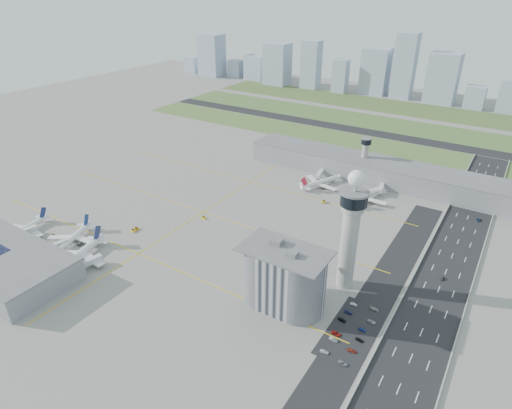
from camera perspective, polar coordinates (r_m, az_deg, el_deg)
The scene contains 62 objects.
ground at distance 254.66m, azimuth -4.26°, elevation -6.07°, with size 1000.00×1000.00×0.00m, color gray.
grass_strip_0 at distance 443.52m, azimuth 11.21°, elevation 8.53°, with size 480.00×50.00×0.08m, color #536932.
grass_strip_1 at distance 511.18m, azimuth 14.49°, elevation 10.72°, with size 480.00×60.00×0.08m, color #4E6D33.
grass_strip_2 at distance 585.32m, azimuth 17.16°, elevation 12.46°, with size 480.00×70.00×0.08m, color #485E2C.
runway at distance 476.62m, azimuth 12.94°, elevation 9.70°, with size 480.00×22.00×0.10m, color black.
highway at distance 219.70m, azimuth 21.57°, elevation -14.64°, with size 28.00×500.00×0.10m, color black.
barrier_left at distance 220.72m, azimuth 18.00°, elevation -13.50°, with size 0.60×500.00×1.20m, color #9E9E99.
barrier_right at distance 218.86m, azimuth 25.24°, elevation -15.51°, with size 0.60×500.00×1.20m, color #9E9E99.
landside_road at distance 215.31m, azimuth 14.34°, elevation -14.31°, with size 18.00×260.00×0.08m, color black.
parking_lot at distance 207.05m, azimuth 12.64°, elevation -16.09°, with size 20.00×44.00×0.10m, color black.
taxiway_line_h_0 at distance 260.05m, azimuth -15.41°, elevation -6.34°, with size 260.00×0.60×0.01m, color yellow.
taxiway_line_h_1 at distance 296.32m, azimuth -7.06°, elevation -1.02°, with size 260.00×0.60×0.01m, color yellow.
taxiway_line_h_2 at distance 339.38m, azimuth -0.70°, elevation 3.06°, with size 260.00×0.60×0.01m, color yellow.
taxiway_line_v at distance 296.32m, azimuth -7.06°, elevation -1.02°, with size 0.60×260.00×0.01m, color yellow.
control_tower at distance 213.31m, azimuth 12.52°, elevation -2.87°, with size 14.00×14.00×64.50m.
secondary_tower at distance 354.94m, azimuth 14.31°, elevation 6.59°, with size 8.60×8.60×31.90m.
admin_building at distance 207.60m, azimuth 3.70°, elevation -9.68°, with size 42.00×24.00×33.50m.
terminal_pier at distance 354.40m, azimuth 15.51°, elevation 4.50°, with size 210.00×32.00×15.80m.
near_terminal at distance 269.83m, azimuth -30.79°, elevation -6.67°, with size 84.00×42.00×13.00m.
airplane_near_a at distance 304.21m, azimuth -28.72°, elevation -2.59°, with size 37.35×31.75×10.46m, color white, non-canonical shape.
airplane_near_b at distance 280.13m, azimuth -23.43°, elevation -3.86°, with size 38.17×32.45×10.69m, color white, non-canonical shape.
airplane_near_c at distance 260.89m, azimuth -22.98°, elevation -5.95°, with size 44.36×37.71×12.42m, color white, non-canonical shape.
airplane_far_a at distance 334.58m, azimuth 8.75°, elevation 3.38°, with size 39.31×33.42×11.01m, color white, non-canonical shape.
airplane_far_b at distance 319.26m, azimuth 14.50°, elevation 1.65°, with size 42.36×36.01×11.86m, color white, non-canonical shape.
jet_bridge_near_0 at distance 298.86m, azimuth -29.51°, elevation -3.86°, with size 14.00×3.00×5.70m, color silver, non-canonical shape.
jet_bridge_near_1 at distance 275.07m, azimuth -26.38°, elevation -5.75°, with size 14.00×3.00×5.70m, color silver, non-canonical shape.
jet_bridge_near_2 at distance 252.60m, azimuth -22.64°, elevation -7.97°, with size 14.00×3.00×5.70m, color silver, non-canonical shape.
jet_bridge_far_0 at distance 354.06m, azimuth 8.77°, elevation 4.30°, with size 14.00×3.00×5.70m, color silver, non-canonical shape.
jet_bridge_far_1 at distance 339.26m, azimuth 16.45°, elevation 2.39°, with size 14.00×3.00×5.70m, color silver, non-canonical shape.
tug_0 at distance 294.44m, azimuth -25.37°, elevation -3.76°, with size 1.90×2.76×1.61m, color gold, non-canonical shape.
tug_1 at distance 282.23m, azimuth -16.08°, elevation -3.34°, with size 2.07×3.01×1.75m, color yellow, non-canonical shape.
tug_2 at distance 283.78m, azimuth -15.68°, elevation -3.10°, with size 2.09×3.03×1.76m, color #DA9802, non-canonical shape.
tug_3 at distance 288.12m, azimuth -7.01°, elevation -1.72°, with size 1.89×2.75×1.60m, color yellow, non-canonical shape.
tug_4 at distance 310.00m, azimuth 9.01°, elevation 0.39°, with size 2.27×3.29×1.92m, color gold, non-canonical shape.
tug_5 at distance 311.59m, azimuth 13.65°, elevation 0.04°, with size 2.01×2.92×1.70m, color yellow, non-canonical shape.
car_lot_0 at distance 195.10m, azimuth 9.10°, elevation -18.78°, with size 1.55×3.84×1.31m, color silver.
car_lot_1 at distance 200.68m, azimuth 10.28°, elevation -17.28°, with size 1.39×3.98×1.31m, color gray.
car_lot_2 at distance 203.51m, azimuth 10.63°, elevation -16.55°, with size 2.05×4.44×1.23m, color maroon.
car_lot_3 at distance 210.55m, azimuth 11.41°, elevation -14.86°, with size 1.60×3.93×1.14m, color black.
car_lot_4 at distance 215.03m, azimuth 12.21°, elevation -13.86°, with size 1.55×3.86×1.32m, color navy.
car_lot_5 at distance 220.19m, azimuth 12.87°, elevation -12.83°, with size 1.14×3.28×1.08m, color silver.
car_lot_6 at distance 192.09m, azimuth 11.52°, elevation -20.03°, with size 1.92×4.17×1.16m, color gray.
car_lot_7 at distance 197.61m, azimuth 12.68°, elevation -18.49°, with size 1.62×3.98×1.15m, color maroon.
car_lot_8 at distance 202.83m, azimuth 13.62°, elevation -17.13°, with size 1.40×3.49×1.19m, color black.
car_lot_9 at distance 207.72m, azimuth 13.98°, elevation -15.90°, with size 1.24×3.55×1.17m, color #0D1A4F.
car_lot_10 at distance 212.78m, azimuth 15.15°, elevation -14.84°, with size 1.84×3.98×1.11m, color #AFAEC1.
car_lot_11 at distance 219.81m, azimuth 15.52°, elevation -13.26°, with size 1.79×4.41×1.28m, color gray.
car_hw_1 at distance 251.19m, azimuth 23.62°, elevation -9.05°, with size 1.17×3.35×1.10m, color black.
car_hw_2 at distance 319.53m, azimuth 27.55°, elevation -1.84°, with size 2.10×4.55×1.26m, color navy.
car_hw_4 at distance 375.89m, azimuth 26.75°, elevation 2.57°, with size 1.29×3.22×1.10m, color #9FA0A1.
skyline_bldg_0 at distance 788.36m, azimuth -8.48°, elevation 17.97°, with size 24.05×19.24×26.50m, color #9EADC1.
skyline_bldg_1 at distance 753.02m, azimuth -5.93°, elevation 19.18°, with size 37.63×30.10×65.60m, color #9EADC1.
skyline_bldg_2 at distance 742.45m, azimuth -2.68°, elevation 17.65°, with size 22.81×18.25×26.79m, color #9EADC1.
skyline_bldg_3 at distance 721.35m, azimuth 0.01°, elevation 17.80°, with size 32.30×25.84×36.93m, color #9EADC1.
skyline_bldg_4 at distance 681.22m, azimuth 2.84°, elevation 18.19°, with size 35.81×28.65×60.36m, color #9EADC1.
skyline_bldg_5 at distance 659.71m, azimuth 7.35°, elevation 17.99°, with size 25.49×20.39×66.89m, color #9EADC1.
skyline_bldg_6 at distance 641.34m, azimuth 11.19°, elevation 16.45°, with size 20.04×16.03×45.20m, color #9EADC1.
skyline_bldg_7 at distance 643.35m, azimuth 15.63°, elevation 16.75°, with size 35.76×28.61×61.22m, color #9EADC1.
skyline_bldg_8 at distance 625.80m, azimuth 19.21°, elevation 17.02°, with size 26.33×21.06×83.39m, color #9EADC1.
skyline_bldg_9 at distance 618.41m, azimuth 23.62°, elevation 15.16°, with size 36.96×29.57×62.11m, color #9EADC1.
skyline_bldg_10 at distance 607.86m, azimuth 27.16°, elevation 12.58°, with size 23.01×18.41×27.75m, color #9EADC1.
skyline_bldg_11 at distance 604.14m, azimuth 30.56°, elevation 12.28°, with size 20.22×16.18×38.97m, color #9EADC1.
Camera 1 is at (129.55, -168.13, 140.72)m, focal length 30.00 mm.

